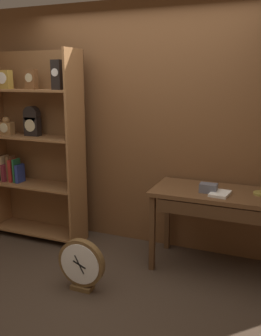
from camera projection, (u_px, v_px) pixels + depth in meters
ground_plane at (87, 303)px, 3.07m from camera, size 10.00×10.00×0.00m
back_wood_panel at (145, 128)px, 3.98m from camera, size 4.80×0.05×2.60m
bookshelf at (34, 147)px, 4.17m from camera, size 1.12×0.37×2.11m
workbench at (229, 203)px, 3.41m from camera, size 1.44×0.60×0.79m
toolbox_small at (208, 188)px, 3.40m from camera, size 0.16×0.10×0.08m
open_repair_manual at (220, 194)px, 3.34m from camera, size 0.19×0.24×0.02m
round_clock_large at (81, 264)px, 3.22m from camera, size 0.43×0.11×0.47m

